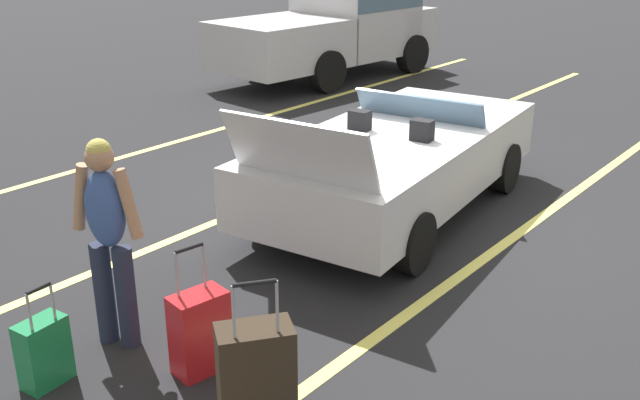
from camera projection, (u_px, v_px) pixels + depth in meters
The scene contains 10 objects.
ground_plane at pixel (395, 211), 8.19m from camera, with size 80.00×80.00×0.00m, color black.
lot_line_near at pixel (506, 242), 7.39m from camera, with size 18.00×0.12×0.01m, color #EAE066.
lot_line_mid at pixel (305, 185), 8.98m from camera, with size 18.00×0.12×0.01m, color #EAE066.
lot_line_far at pixel (165, 145), 10.57m from camera, with size 18.00×0.12×0.01m, color #EAE066.
convertible_car at pixel (405, 157), 8.13m from camera, with size 4.34×2.24×1.52m.
suitcase_large_black at pixel (256, 378), 4.58m from camera, with size 0.55×0.51×1.10m.
suitcase_medium_bright at pixel (200, 332), 5.19m from camera, with size 0.43×0.30×0.97m.
suitcase_small_carryon at pixel (44, 352), 5.06m from camera, with size 0.36×0.24×0.79m.
traveler_person at pixel (108, 233), 5.32m from camera, with size 0.31×0.60×1.65m.
parked_pickup_truck_near at pixel (341, 22), 14.90m from camera, with size 5.14×2.36×2.10m.
Camera 1 is at (-6.42, -4.13, 3.08)m, focal length 40.57 mm.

